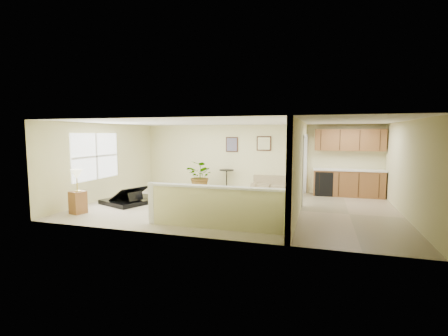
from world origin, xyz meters
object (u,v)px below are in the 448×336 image
(lamp_stand, at_px, (78,195))
(palm_plant, at_px, (201,176))
(piano, at_px, (127,187))
(loveseat, at_px, (271,184))
(piano_bench, at_px, (183,196))
(accent_table, at_px, (227,177))
(small_plant, at_px, (292,189))

(lamp_stand, bearing_deg, palm_plant, 64.53)
(piano, relative_size, palm_plant, 1.44)
(loveseat, bearing_deg, piano_bench, -130.59)
(palm_plant, bearing_deg, piano_bench, -83.34)
(palm_plant, bearing_deg, accent_table, 29.42)
(small_plant, bearing_deg, piano_bench, -144.77)
(piano, xyz_separation_m, palm_plant, (1.47, 2.62, 0.05))
(palm_plant, distance_m, small_plant, 3.40)
(piano_bench, relative_size, palm_plant, 0.59)
(loveseat, distance_m, accent_table, 1.72)
(piano_bench, bearing_deg, loveseat, 50.33)
(accent_table, bearing_deg, piano_bench, -102.44)
(accent_table, bearing_deg, small_plant, -11.92)
(piano, height_order, piano_bench, piano)
(piano_bench, relative_size, small_plant, 1.23)
(piano_bench, bearing_deg, piano, -168.09)
(palm_plant, distance_m, lamp_stand, 4.62)
(palm_plant, height_order, lamp_stand, lamp_stand)
(loveseat, relative_size, small_plant, 2.31)
(accent_table, bearing_deg, loveseat, 1.52)
(piano_bench, height_order, loveseat, loveseat)
(piano_bench, distance_m, accent_table, 2.82)
(piano_bench, height_order, small_plant, small_plant)
(palm_plant, bearing_deg, lamp_stand, -115.47)
(loveseat, bearing_deg, accent_table, -179.40)
(palm_plant, relative_size, small_plant, 2.10)
(piano, distance_m, loveseat, 5.13)
(piano_bench, bearing_deg, palm_plant, 96.66)
(small_plant, bearing_deg, lamp_stand, -142.46)
(small_plant, bearing_deg, palm_plant, 179.27)
(piano_bench, height_order, lamp_stand, lamp_stand)
(small_plant, height_order, lamp_stand, lamp_stand)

